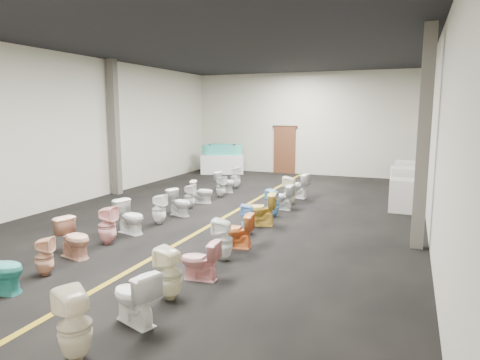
% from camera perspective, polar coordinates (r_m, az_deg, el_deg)
% --- Properties ---
extents(floor, '(16.00, 16.00, 0.00)m').
position_cam_1_polar(floor, '(12.07, -0.82, -4.29)').
color(floor, black).
rests_on(floor, ground).
extents(ceiling, '(16.00, 16.00, 0.00)m').
position_cam_1_polar(ceiling, '(11.86, -0.87, 17.37)').
color(ceiling, black).
rests_on(ceiling, ground).
extents(wall_back, '(10.00, 0.00, 10.00)m').
position_cam_1_polar(wall_back, '(19.38, 8.37, 7.41)').
color(wall_back, beige).
rests_on(wall_back, ground).
extents(wall_left, '(0.00, 16.00, 16.00)m').
position_cam_1_polar(wall_left, '(14.43, -19.62, 6.42)').
color(wall_left, beige).
rests_on(wall_left, ground).
extents(wall_right, '(0.00, 16.00, 16.00)m').
position_cam_1_polar(wall_right, '(10.86, 24.43, 5.41)').
color(wall_right, beige).
rests_on(wall_right, ground).
extents(aisle_stripe, '(0.12, 15.60, 0.01)m').
position_cam_1_polar(aisle_stripe, '(12.07, -0.82, -4.28)').
color(aisle_stripe, olive).
rests_on(aisle_stripe, floor).
extents(back_door, '(1.00, 0.10, 2.10)m').
position_cam_1_polar(back_door, '(19.59, 5.97, 3.96)').
color(back_door, '#562D19').
rests_on(back_door, floor).
extents(door_frame, '(1.15, 0.08, 0.10)m').
position_cam_1_polar(door_frame, '(19.53, 6.03, 7.09)').
color(door_frame, '#331C11').
rests_on(door_frame, back_door).
extents(column_left, '(0.25, 0.25, 4.50)m').
position_cam_1_polar(column_left, '(15.04, -16.38, 6.67)').
color(column_left, '#59544C').
rests_on(column_left, floor).
extents(column_right, '(0.25, 0.25, 4.50)m').
position_cam_1_polar(column_right, '(9.35, 23.28, 5.01)').
color(column_right, '#59544C').
rests_on(column_right, floor).
extents(display_table, '(2.13, 1.60, 0.85)m').
position_cam_1_polar(display_table, '(19.57, -2.37, 2.15)').
color(display_table, white).
rests_on(display_table, floor).
extents(bathtub, '(1.80, 1.03, 0.55)m').
position_cam_1_polar(bathtub, '(19.50, -2.39, 4.04)').
color(bathtub, '#40BAA5').
rests_on(bathtub, display_table).
extents(appliance_crate_a, '(0.73, 0.73, 0.92)m').
position_cam_1_polar(appliance_crate_a, '(12.90, 20.91, -1.93)').
color(appliance_crate_a, beige).
rests_on(appliance_crate_a, floor).
extents(appliance_crate_b, '(0.86, 0.86, 1.10)m').
position_cam_1_polar(appliance_crate_b, '(14.06, 21.02, -0.69)').
color(appliance_crate_b, silver).
rests_on(appliance_crate_b, floor).
extents(appliance_crate_c, '(0.91, 0.91, 0.82)m').
position_cam_1_polar(appliance_crate_c, '(15.55, 21.09, -0.33)').
color(appliance_crate_c, beige).
rests_on(appliance_crate_c, floor).
extents(appliance_crate_d, '(0.78, 0.78, 1.01)m').
position_cam_1_polar(appliance_crate_d, '(16.78, 21.18, 0.65)').
color(appliance_crate_d, silver).
rests_on(appliance_crate_d, floor).
extents(toilet_left_1, '(0.41, 0.41, 0.68)m').
position_cam_1_polar(toilet_left_1, '(8.17, -24.65, -9.26)').
color(toilet_left_1, '#EBAE8C').
rests_on(toilet_left_1, floor).
extents(toilet_left_2, '(0.83, 0.58, 0.77)m').
position_cam_1_polar(toilet_left_2, '(8.92, -21.23, -7.23)').
color(toilet_left_2, '#E7A487').
rests_on(toilet_left_2, floor).
extents(toilet_left_3, '(0.44, 0.43, 0.83)m').
position_cam_1_polar(toilet_left_3, '(9.53, -17.29, -5.79)').
color(toilet_left_3, '#FAB2AF').
rests_on(toilet_left_3, floor).
extents(toilet_left_4, '(0.85, 0.60, 0.78)m').
position_cam_1_polar(toilet_left_4, '(10.25, -14.41, -4.77)').
color(toilet_left_4, white).
rests_on(toilet_left_4, floor).
extents(toilet_left_5, '(0.38, 0.38, 0.76)m').
position_cam_1_polar(toilet_left_5, '(10.92, -10.75, -3.84)').
color(toilet_left_5, white).
rests_on(toilet_left_5, floor).
extents(toilet_left_6, '(0.77, 0.55, 0.72)m').
position_cam_1_polar(toilet_left_6, '(11.71, -8.05, -3.00)').
color(toilet_left_6, silver).
rests_on(toilet_left_6, floor).
extents(toilet_left_7, '(0.35, 0.34, 0.71)m').
position_cam_1_polar(toilet_left_7, '(12.52, -6.77, -2.20)').
color(toilet_left_7, silver).
rests_on(toilet_left_7, floor).
extents(toilet_left_8, '(0.77, 0.56, 0.70)m').
position_cam_1_polar(toilet_left_8, '(13.24, -5.10, -1.57)').
color(toilet_left_8, silver).
rests_on(toilet_left_8, floor).
extents(toilet_left_9, '(0.43, 0.42, 0.71)m').
position_cam_1_polar(toilet_left_9, '(14.08, -2.58, -0.89)').
color(toilet_left_9, silver).
rests_on(toilet_left_9, floor).
extents(toilet_left_10, '(0.72, 0.43, 0.72)m').
position_cam_1_polar(toilet_left_10, '(14.93, -2.01, -0.28)').
color(toilet_left_10, silver).
rests_on(toilet_left_10, floor).
extents(toilet_left_11, '(0.48, 0.47, 0.82)m').
position_cam_1_polar(toilet_left_11, '(15.69, -0.60, 0.37)').
color(toilet_left_11, white).
rests_on(toilet_left_11, floor).
extents(toilet_right_0, '(0.52, 0.51, 0.85)m').
position_cam_1_polar(toilet_right_0, '(5.40, -21.20, -17.62)').
color(toilet_right_0, beige).
rests_on(toilet_right_0, floor).
extents(toilet_right_1, '(0.84, 0.64, 0.75)m').
position_cam_1_polar(toilet_right_1, '(6.04, -13.91, -14.82)').
color(toilet_right_1, white).
rests_on(toilet_right_1, floor).
extents(toilet_right_2, '(0.41, 0.40, 0.81)m').
position_cam_1_polar(toilet_right_2, '(6.63, -9.35, -12.20)').
color(toilet_right_2, '#F6EDC7').
rests_on(toilet_right_2, floor).
extents(toilet_right_3, '(0.70, 0.43, 0.68)m').
position_cam_1_polar(toilet_right_3, '(7.31, -5.37, -10.58)').
color(toilet_right_3, pink).
rests_on(toilet_right_3, floor).
extents(toilet_right_4, '(0.40, 0.40, 0.81)m').
position_cam_1_polar(toilet_right_4, '(8.17, -2.27, -7.94)').
color(toilet_right_4, white).
rests_on(toilet_right_4, floor).
extents(toilet_right_5, '(0.76, 0.50, 0.73)m').
position_cam_1_polar(toilet_right_5, '(8.90, -0.50, -6.75)').
color(toilet_right_5, orange).
rests_on(toilet_right_5, floor).
extents(toilet_right_6, '(0.38, 0.38, 0.70)m').
position_cam_1_polar(toilet_right_6, '(9.89, 1.07, -5.22)').
color(toilet_right_6, '#78AFEB').
rests_on(toilet_right_6, floor).
extents(toilet_right_7, '(0.89, 0.62, 0.83)m').
position_cam_1_polar(toilet_right_7, '(10.60, 2.63, -3.89)').
color(toilet_right_7, gold).
rests_on(toilet_right_7, floor).
extents(toilet_right_8, '(0.45, 0.44, 0.75)m').
position_cam_1_polar(toilet_right_8, '(11.50, 4.42, -3.09)').
color(toilet_right_8, '#6BB0DE').
rests_on(toilet_right_8, floor).
extents(toilet_right_9, '(0.75, 0.47, 0.73)m').
position_cam_1_polar(toilet_right_9, '(12.39, 5.54, -2.26)').
color(toilet_right_9, silver).
rests_on(toilet_right_9, floor).
extents(toilet_right_10, '(0.41, 0.40, 0.86)m').
position_cam_1_polar(toilet_right_10, '(13.10, 6.68, -1.36)').
color(toilet_right_10, '#F5EFCB').
rests_on(toilet_right_10, floor).
extents(toilet_right_11, '(0.87, 0.59, 0.81)m').
position_cam_1_polar(toilet_right_11, '(14.07, 7.56, -0.74)').
color(toilet_right_11, white).
rests_on(toilet_right_11, floor).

